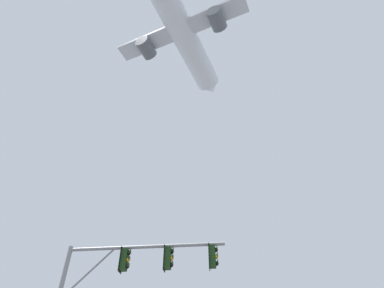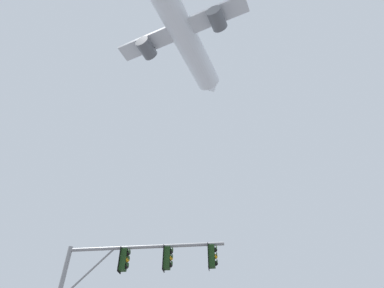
{
  "view_description": "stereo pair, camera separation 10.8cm",
  "coord_description": "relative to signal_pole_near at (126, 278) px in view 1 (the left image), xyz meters",
  "views": [
    {
      "loc": [
        -0.12,
        -6.67,
        1.32
      ],
      "look_at": [
        -1.3,
        11.33,
        15.85
      ],
      "focal_mm": 28.89,
      "sensor_mm": 36.0,
      "label": 1
    },
    {
      "loc": [
        -0.01,
        -6.66,
        1.32
      ],
      "look_at": [
        -1.3,
        11.33,
        15.85
      ],
      "focal_mm": 28.89,
      "sensor_mm": 36.0,
      "label": 2
    }
  ],
  "objects": [
    {
      "name": "signal_pole_near",
      "position": [
        0.0,
        0.0,
        0.0
      ],
      "size": [
        6.96,
        0.62,
        6.41
      ],
      "color": "gray",
      "rests_on": "ground"
    },
    {
      "name": "airplane",
      "position": [
        0.46,
        11.97,
        38.19
      ],
      "size": [
        19.83,
        25.68,
        7.17
      ],
      "color": "white"
    }
  ]
}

